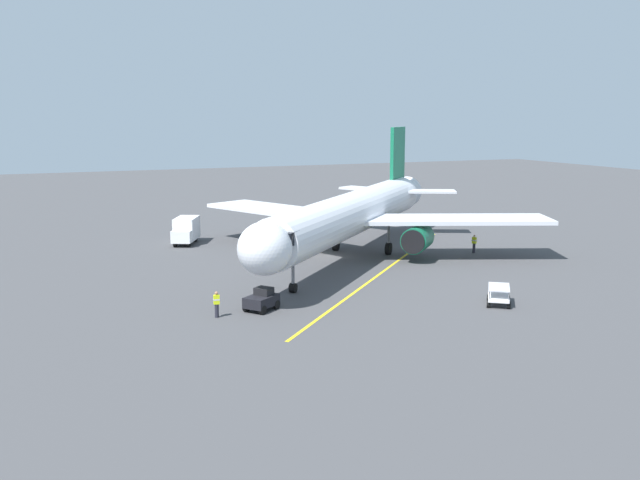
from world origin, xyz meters
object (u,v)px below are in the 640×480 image
(airplane, at_px, (353,214))
(baggage_cart_near_nose, at_px, (499,295))
(ground_crew_marshaller, at_px, (217,304))
(box_truck_portside, at_px, (186,230))
(tug_starboard_side, at_px, (262,300))
(ground_crew_wing_walker, at_px, (474,243))

(airplane, bearing_deg, baggage_cart_near_nose, 96.23)
(ground_crew_marshaller, bearing_deg, box_truck_portside, -98.92)
(ground_crew_marshaller, height_order, box_truck_portside, box_truck_portside)
(tug_starboard_side, bearing_deg, box_truck_portside, -92.24)
(airplane, distance_m, baggage_cart_near_nose, 19.02)
(ground_crew_marshaller, distance_m, ground_crew_wing_walker, 30.40)
(ground_crew_wing_walker, bearing_deg, baggage_cart_near_nose, 59.67)
(airplane, xyz_separation_m, baggage_cart_near_nose, (-2.03, 18.61, -3.35))
(ground_crew_wing_walker, height_order, baggage_cart_near_nose, ground_crew_wing_walker)
(ground_crew_marshaller, distance_m, tug_starboard_side, 3.25)
(ground_crew_wing_walker, relative_size, box_truck_portside, 0.34)
(baggage_cart_near_nose, bearing_deg, airplane, -83.77)
(ground_crew_wing_walker, distance_m, baggage_cart_near_nose, 18.87)
(baggage_cart_near_nose, relative_size, box_truck_portside, 0.59)
(baggage_cart_near_nose, bearing_deg, ground_crew_marshaller, -13.99)
(ground_crew_wing_walker, height_order, tug_starboard_side, ground_crew_wing_walker)
(box_truck_portside, relative_size, tug_starboard_side, 1.82)
(ground_crew_marshaller, xyz_separation_m, baggage_cart_near_nose, (-18.54, 4.62, -0.23))
(box_truck_portside, distance_m, tug_starboard_side, 26.63)
(airplane, bearing_deg, box_truck_portside, -46.87)
(ground_crew_wing_walker, xyz_separation_m, tug_starboard_side, (24.86, 11.19, -0.18))
(ground_crew_marshaller, height_order, ground_crew_wing_walker, same)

